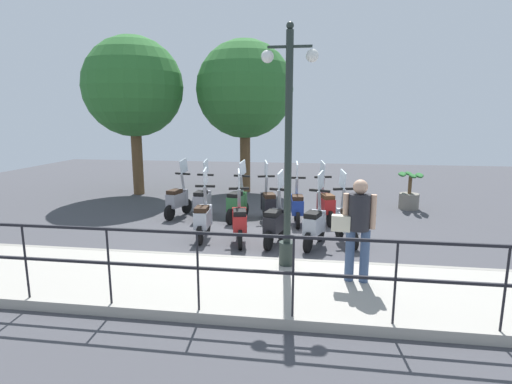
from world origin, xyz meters
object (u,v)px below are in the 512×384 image
scooter_far_4 (203,201)px  tree_distant (245,90)px  potted_palm (409,194)px  scooter_far_3 (237,202)px  lamp_post_near (288,164)px  scooter_near_2 (275,222)px  scooter_far_0 (326,204)px  tree_large (133,87)px  scooter_near_0 (347,222)px  pedestrian_with_bag (357,223)px  scooter_near_3 (240,221)px  scooter_far_5 (178,199)px  scooter_far_1 (297,205)px  scooter_far_2 (268,203)px  scooter_near_1 (315,224)px  scooter_near_4 (203,218)px

scooter_far_4 → tree_distant: bearing=-3.5°
potted_palm → scooter_far_3: scooter_far_3 is taller
lamp_post_near → scooter_near_2: 2.08m
tree_distant → scooter_far_0: bearing=-145.2°
tree_large → scooter_near_0: bearing=-124.3°
pedestrian_with_bag → scooter_near_3: bearing=53.2°
scooter_far_4 → scooter_far_5: same height
pedestrian_with_bag → scooter_near_3: (2.03, 2.19, -0.60)m
scooter_far_1 → scooter_far_3: 1.53m
scooter_near_0 → scooter_far_2: bearing=33.5°
lamp_post_near → scooter_far_3: size_ratio=2.56×
lamp_post_near → scooter_far_2: lamp_post_near is taller
scooter_far_0 → scooter_far_2: same height
pedestrian_with_bag → tree_large: size_ratio=0.30×
scooter_far_2 → scooter_far_4: same height
scooter_near_1 → scooter_near_3: bearing=107.9°
tree_distant → scooter_far_0: size_ratio=3.38×
potted_palm → scooter_near_2: size_ratio=0.69×
pedestrian_with_bag → scooter_far_5: pedestrian_with_bag is taller
potted_palm → scooter_near_4: bearing=125.7°
tree_distant → scooter_near_3: (-5.84, -0.89, -3.05)m
scooter_far_2 → scooter_near_1: bearing=-164.2°
lamp_post_near → scooter_far_5: size_ratio=2.56×
scooter_near_3 → scooter_far_4: size_ratio=1.00×
scooter_far_0 → scooter_far_5: same height
scooter_far_3 → scooter_near_4: bearing=179.2°
scooter_far_4 → scooter_near_1: bearing=-119.9°
scooter_near_0 → scooter_far_5: same height
scooter_near_0 → scooter_far_3: bearing=43.5°
scooter_near_2 → scooter_far_1: bearing=0.7°
scooter_near_4 → scooter_far_5: bearing=29.8°
tree_distant → scooter_far_2: (-4.01, -1.29, -3.05)m
pedestrian_with_bag → scooter_near_3: pedestrian_with_bag is taller
lamp_post_near → tree_distant: bearing=15.2°
lamp_post_near → scooter_near_0: (1.76, -1.13, -1.40)m
scooter_far_0 → scooter_far_3: bearing=76.6°
scooter_near_1 → scooter_near_2: same height
pedestrian_with_bag → scooter_far_0: size_ratio=1.03×
scooter_far_4 → scooter_far_5: size_ratio=1.00×
potted_palm → scooter_near_4: 6.30m
scooter_near_4 → scooter_far_2: (1.66, -1.23, 0.00)m
scooter_near_4 → scooter_far_4: (1.68, 0.49, 0.00)m
potted_palm → scooter_near_0: scooter_near_0 is taller
potted_palm → scooter_far_3: 5.10m
scooter_far_5 → scooter_near_2: bearing=-111.2°
scooter_near_0 → scooter_far_4: (1.58, 3.56, 0.00)m
scooter_far_2 → scooter_far_3: bearing=75.1°
scooter_near_3 → scooter_far_5: bearing=33.9°
pedestrian_with_bag → scooter_near_3: size_ratio=1.03×
pedestrian_with_bag → scooter_near_1: size_ratio=1.03×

